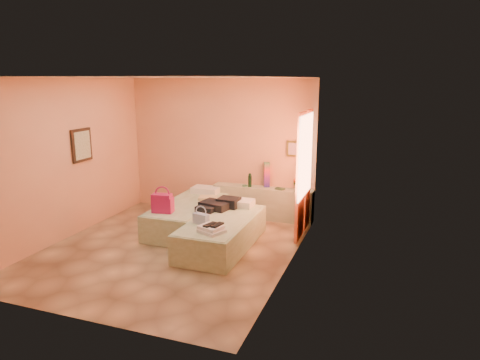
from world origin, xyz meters
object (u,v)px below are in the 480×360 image
object	(u,v)px
magenta_handbag	(163,203)
towel_stack	(211,229)
green_book	(280,189)
blue_handbag	(201,219)
flower_vase	(298,183)
bed_right	(222,233)
bed_left	(189,216)
headboard_ledge	(263,203)
water_bottle	(250,180)

from	to	relation	value
magenta_handbag	towel_stack	xyz separation A→B (m)	(1.20, -0.65, -0.12)
magenta_handbag	towel_stack	distance (m)	1.38
green_book	blue_handbag	xyz separation A→B (m)	(-0.79, -1.99, -0.08)
green_book	flower_vase	distance (m)	0.37
bed_right	blue_handbag	world-z (taller)	blue_handbag
bed_right	bed_left	bearing A→B (deg)	145.38
blue_handbag	bed_right	bearing A→B (deg)	71.14
magenta_handbag	headboard_ledge	bearing A→B (deg)	43.97
headboard_ledge	bed_left	bearing A→B (deg)	-137.32
blue_handbag	headboard_ledge	bearing A→B (deg)	92.53
magenta_handbag	blue_handbag	xyz separation A→B (m)	(0.88, -0.33, -0.08)
flower_vase	bed_right	bearing A→B (deg)	-117.13
headboard_ledge	blue_handbag	xyz separation A→B (m)	(-0.42, -2.04, 0.26)
towel_stack	blue_handbag	bearing A→B (deg)	134.97
bed_right	water_bottle	bearing A→B (deg)	92.18
magenta_handbag	flower_vase	bearing A→B (deg)	32.71
headboard_ledge	flower_vase	world-z (taller)	flower_vase
headboard_ledge	blue_handbag	size ratio (longest dim) A/B	7.80
bed_right	water_bottle	size ratio (longest dim) A/B	7.53
bed_right	towel_stack	bearing A→B (deg)	-81.73
bed_left	towel_stack	world-z (taller)	towel_stack
headboard_ledge	magenta_handbag	xyz separation A→B (m)	(-1.31, -1.71, 0.34)
water_bottle	green_book	size ratio (longest dim) A/B	1.54
bed_right	flower_vase	size ratio (longest dim) A/B	7.30
headboard_ledge	towel_stack	distance (m)	2.38
headboard_ledge	bed_right	bearing A→B (deg)	-96.64
blue_handbag	towel_stack	bearing A→B (deg)	-30.84
water_bottle	flower_vase	bearing A→B (deg)	6.06
bed_left	water_bottle	size ratio (longest dim) A/B	7.53
magenta_handbag	towel_stack	size ratio (longest dim) A/B	1.02
bed_left	flower_vase	size ratio (longest dim) A/B	7.30
magenta_handbag	bed_left	bearing A→B (deg)	67.10
bed_left	flower_vase	xyz separation A→B (m)	(1.84, 1.11, 0.54)
water_bottle	blue_handbag	xyz separation A→B (m)	(-0.16, -2.00, -0.20)
headboard_ledge	green_book	bearing A→B (deg)	-8.14
flower_vase	blue_handbag	size ratio (longest dim) A/B	1.04
flower_vase	blue_handbag	xyz separation A→B (m)	(-1.13, -2.10, -0.20)
bed_left	water_bottle	xyz separation A→B (m)	(0.88, 1.01, 0.53)
green_book	magenta_handbag	xyz separation A→B (m)	(-1.68, -1.66, 0.00)
bed_left	green_book	world-z (taller)	green_book
bed_right	green_book	bearing A→B (deg)	71.00
headboard_ledge	green_book	distance (m)	0.51
blue_handbag	green_book	bearing A→B (deg)	82.50
magenta_handbag	blue_handbag	size ratio (longest dim) A/B	1.36
water_bottle	flower_vase	world-z (taller)	flower_vase
headboard_ledge	flower_vase	xyz separation A→B (m)	(0.70, 0.06, 0.46)
flower_vase	water_bottle	bearing A→B (deg)	-173.94
bed_left	blue_handbag	distance (m)	1.27
headboard_ledge	water_bottle	world-z (taller)	water_bottle
headboard_ledge	bed_right	size ratio (longest dim) A/B	1.02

